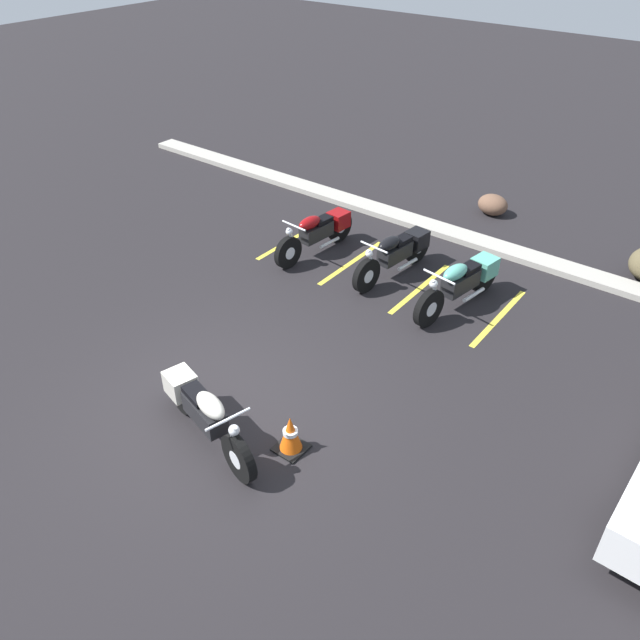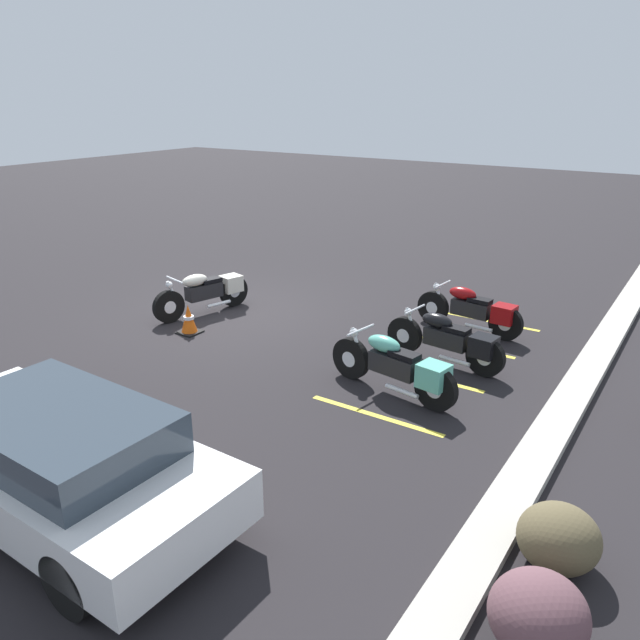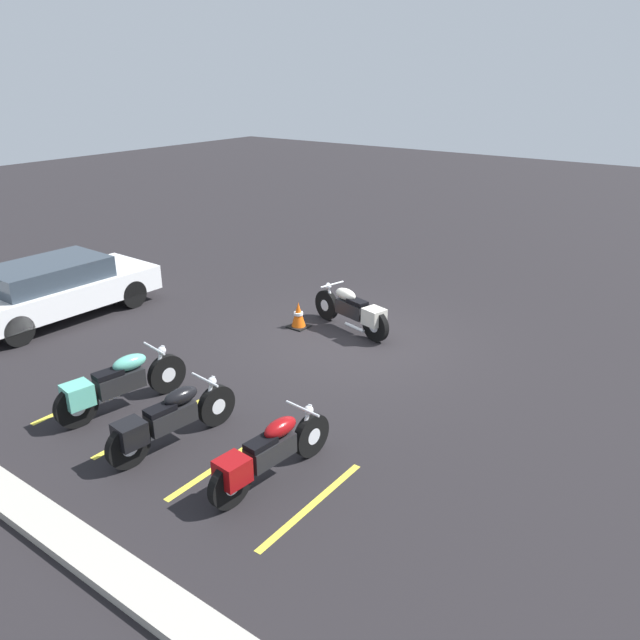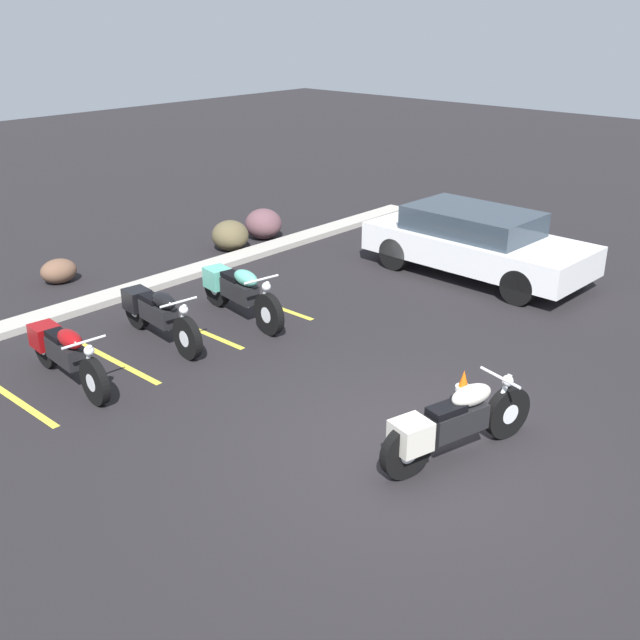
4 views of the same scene
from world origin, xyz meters
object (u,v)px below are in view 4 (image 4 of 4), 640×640
traffic_cone (463,391)px  landscape_rock_0 (59,271)px  landscape_rock_1 (263,224)px  parked_bike_1 (157,313)px  parked_bike_2 (238,290)px  landscape_rock_2 (230,235)px  parked_bike_0 (64,352)px  car_white (476,241)px  motorcycle_cream_featured (452,423)px

traffic_cone → landscape_rock_0: bearing=96.7°
landscape_rock_1 → traffic_cone: size_ratio=1.46×
parked_bike_1 → parked_bike_2: bearing=87.9°
parked_bike_1 → traffic_cone: size_ratio=3.86×
parked_bike_2 → landscape_rock_2: parked_bike_2 is taller
parked_bike_0 → landscape_rock_2: 6.31m
parked_bike_2 → car_white: (4.52, -1.79, 0.20)m
parked_bike_0 → landscape_rock_0: size_ratio=3.15×
parked_bike_1 → landscape_rock_0: bearing=-178.9°
motorcycle_cream_featured → landscape_rock_1: motorcycle_cream_featured is taller
parked_bike_1 → landscape_rock_1: parked_bike_1 is taller
parked_bike_2 → landscape_rock_1: parked_bike_2 is taller
landscape_rock_1 → traffic_cone: landscape_rock_1 is taller
parked_bike_1 → landscape_rock_0: (0.34, 3.55, -0.23)m
traffic_cone → parked_bike_2: bearing=87.9°
landscape_rock_0 → parked_bike_2: bearing=-73.2°
parked_bike_0 → traffic_cone: parked_bike_0 is taller
car_white → landscape_rock_2: bearing=-154.5°
car_white → traffic_cone: size_ratio=7.68×
parked_bike_1 → traffic_cone: bearing=22.1°
motorcycle_cream_featured → parked_bike_1: 5.24m
motorcycle_cream_featured → traffic_cone: 1.20m
motorcycle_cream_featured → parked_bike_1: (-0.25, 5.24, -0.01)m
landscape_rock_1 → landscape_rock_2: (-1.07, -0.10, -0.02)m
motorcycle_cream_featured → traffic_cone: motorcycle_cream_featured is taller
motorcycle_cream_featured → traffic_cone: size_ratio=3.84×
motorcycle_cream_featured → parked_bike_2: parked_bike_2 is taller
landscape_rock_2 → motorcycle_cream_featured: bearing=-114.6°
parked_bike_1 → landscape_rock_2: 4.74m
traffic_cone → landscape_rock_2: bearing=70.9°
landscape_rock_0 → traffic_cone: bearing=-83.3°
motorcycle_cream_featured → landscape_rock_1: (4.71, 8.04, -0.12)m
landscape_rock_0 → landscape_rock_2: (3.55, -0.84, 0.09)m
motorcycle_cream_featured → landscape_rock_2: 8.74m
landscape_rock_0 → landscape_rock_2: bearing=-13.3°
car_white → traffic_cone: car_white is taller
landscape_rock_0 → car_white: bearing=-44.5°
parked_bike_1 → landscape_rock_2: bearing=131.4°
landscape_rock_1 → traffic_cone: bearing=-115.9°
parked_bike_2 → parked_bike_1: bearing=-89.2°
landscape_rock_0 → traffic_cone: 8.33m
landscape_rock_0 → motorcycle_cream_featured: bearing=-90.6°
motorcycle_cream_featured → parked_bike_1: motorcycle_cream_featured is taller
car_white → landscape_rock_2: car_white is taller
landscape_rock_1 → landscape_rock_2: bearing=-174.9°
parked_bike_0 → parked_bike_1: parked_bike_1 is taller
parked_bike_0 → landscape_rock_0: 4.29m
landscape_rock_2 → parked_bike_0: bearing=-152.4°
car_white → landscape_rock_0: car_white is taller
motorcycle_cream_featured → car_white: car_white is taller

